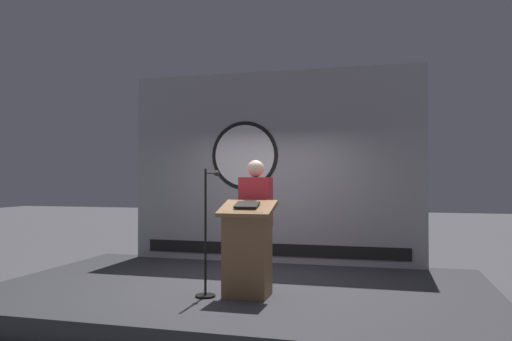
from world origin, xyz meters
name	(u,v)px	position (x,y,z in m)	size (l,w,h in m)	color
ground_plane	(241,308)	(0.00, 0.00, 0.00)	(40.00, 40.00, 0.00)	#4C4C51
stage_platform	(241,297)	(0.00, 0.00, 0.15)	(6.40, 4.00, 0.30)	#333338
banner_display	(272,167)	(-0.01, 1.85, 1.89)	(4.93, 0.12, 3.19)	#9E9EA3
podium	(247,250)	(0.25, -0.56, 0.85)	(0.64, 0.49, 1.13)	olive
speaker_person	(256,222)	(0.22, -0.08, 1.13)	(0.40, 0.26, 1.63)	black
microphone_stand	(207,251)	(-0.22, -0.66, 0.84)	(0.24, 0.55, 1.51)	black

